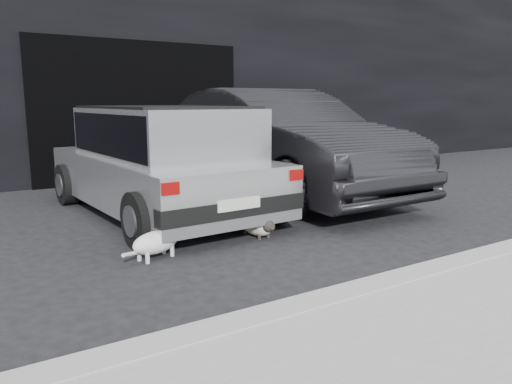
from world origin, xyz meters
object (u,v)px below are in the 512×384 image
second_car (275,142)px  cat_siamese (259,227)px  cat_white (158,241)px  silver_hatchback (161,156)px

second_car → cat_siamese: size_ratio=7.14×
second_car → cat_white: bearing=-143.5°
silver_hatchback → cat_white: size_ratio=5.56×
silver_hatchback → second_car: (2.10, 0.38, 0.06)m
second_car → cat_siamese: bearing=-129.1°
silver_hatchback → cat_siamese: 1.81m
cat_siamese → silver_hatchback: bearing=-74.5°
silver_hatchback → second_car: second_car is taller
cat_siamese → second_car: bearing=-129.9°
second_car → cat_white: (-2.86, -2.10, -0.68)m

